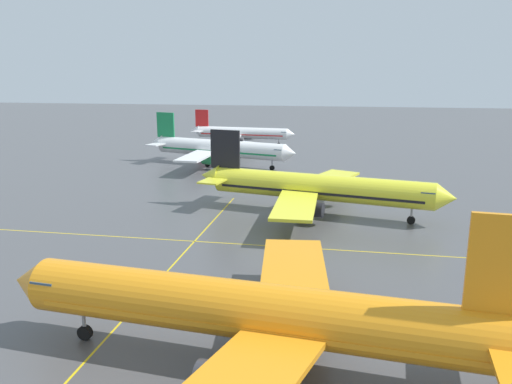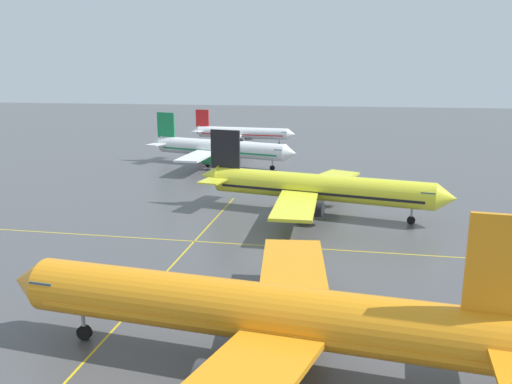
{
  "view_description": "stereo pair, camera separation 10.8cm",
  "coord_description": "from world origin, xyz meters",
  "px_view_note": "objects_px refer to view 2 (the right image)",
  "views": [
    {
      "loc": [
        18.4,
        -22.05,
        20.95
      ],
      "look_at": [
        5.69,
        48.52,
        3.72
      ],
      "focal_mm": 35.05,
      "sensor_mm": 36.0,
      "label": 1
    },
    {
      "loc": [
        18.51,
        -22.03,
        20.95
      ],
      "look_at": [
        5.69,
        48.52,
        3.72
      ],
      "focal_mm": 35.05,
      "sensor_mm": 36.0,
      "label": 2
    }
  ],
  "objects_px": {
    "airliner_front_gate": "(260,313)",
    "airliner_second_row": "(316,187)",
    "airliner_far_left_stand": "(241,133)",
    "airliner_third_row": "(219,148)"
  },
  "relations": [
    {
      "from": "airliner_second_row",
      "to": "airliner_third_row",
      "type": "xyz_separation_m",
      "value": [
        -24.51,
        36.73,
        -0.16
      ]
    },
    {
      "from": "airliner_second_row",
      "to": "airliner_front_gate",
      "type": "bearing_deg",
      "value": -91.8
    },
    {
      "from": "airliner_front_gate",
      "to": "airliner_second_row",
      "type": "height_order",
      "value": "airliner_front_gate"
    },
    {
      "from": "airliner_second_row",
      "to": "airliner_third_row",
      "type": "relative_size",
      "value": 1.05
    },
    {
      "from": "airliner_far_left_stand",
      "to": "airliner_second_row",
      "type": "bearing_deg",
      "value": -69.68
    },
    {
      "from": "airliner_front_gate",
      "to": "airliner_third_row",
      "type": "height_order",
      "value": "airliner_front_gate"
    },
    {
      "from": "airliner_front_gate",
      "to": "airliner_third_row",
      "type": "xyz_separation_m",
      "value": [
        -23.2,
        78.1,
        -0.37
      ]
    },
    {
      "from": "airliner_third_row",
      "to": "airliner_far_left_stand",
      "type": "distance_m",
      "value": 35.12
    },
    {
      "from": "airliner_third_row",
      "to": "airliner_far_left_stand",
      "type": "height_order",
      "value": "airliner_third_row"
    },
    {
      "from": "airliner_front_gate",
      "to": "airliner_second_row",
      "type": "bearing_deg",
      "value": 88.2
    }
  ]
}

